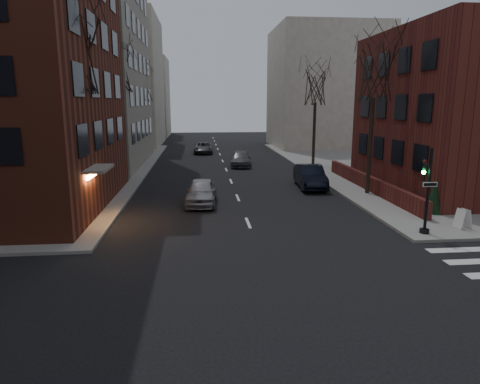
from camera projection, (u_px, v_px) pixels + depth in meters
name	position (u px, v px, depth m)	size (l,w,h in m)	color
ground	(303.00, 356.00, 10.62)	(160.00, 160.00, 0.00)	black
building_left_tan	(38.00, 15.00, 39.25)	(18.00, 18.00, 28.00)	gray
building_right_brick	(474.00, 112.00, 29.52)	(12.00, 14.00, 11.00)	#572019
low_wall_right	(369.00, 183.00, 29.85)	(0.35, 16.00, 1.00)	#572019
building_distant_la	(110.00, 82.00, 60.93)	(14.00, 16.00, 18.00)	beige
building_distant_ra	(325.00, 88.00, 59.06)	(14.00, 14.00, 16.00)	beige
building_distant_lb	(140.00, 97.00, 78.08)	(10.00, 12.00, 14.00)	beige
traffic_signal	(426.00, 197.00, 19.72)	(0.76, 0.44, 4.00)	black
tree_left_a	(72.00, 56.00, 21.68)	(4.18, 4.18, 10.26)	#2D231C
tree_left_b	(116.00, 66.00, 33.28)	(4.40, 4.40, 10.80)	#2D231C
tree_left_c	(140.00, 85.00, 47.10)	(3.96, 3.96, 9.72)	#2D231C
tree_right_a	(375.00, 73.00, 27.31)	(3.96, 3.96, 9.72)	#2D231C
tree_right_b	(316.00, 87.00, 41.03)	(3.74, 3.74, 9.18)	#2D231C
streetlamp_near	(118.00, 130.00, 30.40)	(0.36, 0.36, 6.28)	black
streetlamp_far	(149.00, 119.00, 49.88)	(0.36, 0.36, 6.28)	black
parked_sedan	(310.00, 177.00, 31.28)	(1.76, 5.05, 1.67)	black
car_lane_silver	(201.00, 192.00, 26.28)	(1.82, 4.52, 1.54)	#9B9BA0
car_lane_gray	(241.00, 159.00, 41.90)	(1.94, 4.76, 1.38)	#46464C
car_lane_far	(203.00, 148.00, 52.35)	(2.24, 4.86, 1.35)	#3D3C41
sandwich_board	(463.00, 218.00, 20.77)	(0.43, 0.61, 0.97)	white
evergreen_shrub	(436.00, 196.00, 23.59)	(1.17, 1.17, 1.95)	black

